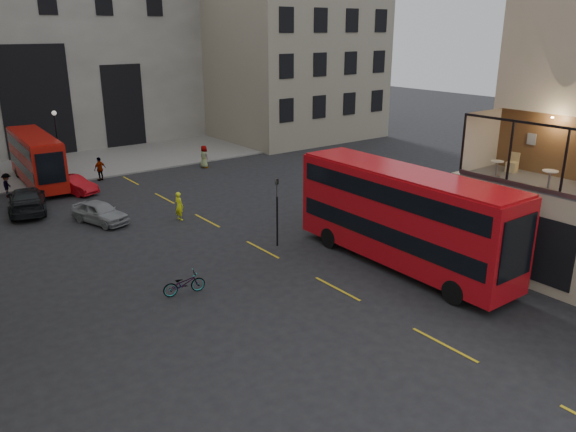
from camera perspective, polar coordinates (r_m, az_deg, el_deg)
ground at (r=23.90m, az=18.58°, el=-10.79°), size 140.00×140.00×0.00m
host_frontage at (r=28.28m, az=26.60°, el=-2.20°), size 3.00×11.00×4.50m
gateway at (r=60.52m, az=-25.92°, el=14.97°), size 35.00×10.60×18.00m
building_right at (r=63.60m, az=-0.77°, el=17.74°), size 16.60×18.60×20.00m
pavement_far at (r=51.78m, az=-23.17°, el=4.50°), size 40.00×12.00×0.12m
traffic_light_near at (r=29.97m, az=-1.12°, el=1.29°), size 0.16×0.20×3.80m
street_lamp_b at (r=47.50m, az=-22.26°, el=6.36°), size 0.36×0.36×5.33m
bus_near at (r=27.91m, az=11.58°, el=0.26°), size 2.95×12.26×4.88m
bus_far at (r=46.11m, az=-24.22°, el=5.50°), size 2.76×9.83×3.88m
car_a at (r=35.98m, az=-18.56°, el=0.37°), size 2.82×4.31×1.36m
car_b at (r=43.10m, az=-20.96°, el=2.96°), size 2.75×4.07×1.27m
car_c at (r=39.91m, az=-24.99°, el=1.49°), size 3.40×5.84×1.59m
bicycle at (r=25.62m, az=-10.51°, el=-6.76°), size 2.01×0.99×1.01m
cyclist at (r=35.24m, az=-11.01°, el=1.00°), size 0.56×0.73×1.79m
pedestrian_b at (r=43.96m, az=-26.63°, el=2.80°), size 1.04×1.28×1.72m
pedestrian_c at (r=46.08m, az=-18.56°, el=4.56°), size 1.18×0.82×1.85m
pedestrian_d at (r=48.31m, az=-8.52°, el=5.98°), size 0.73×1.01×1.91m
cafe_table_mid at (r=27.08m, az=25.03°, el=3.63°), size 0.67×0.67×0.84m
cafe_table_far at (r=28.59m, az=20.46°, el=4.79°), size 0.59×0.59×0.74m
cafe_chair_d at (r=29.70m, az=21.80°, el=4.71°), size 0.53×0.53×0.95m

